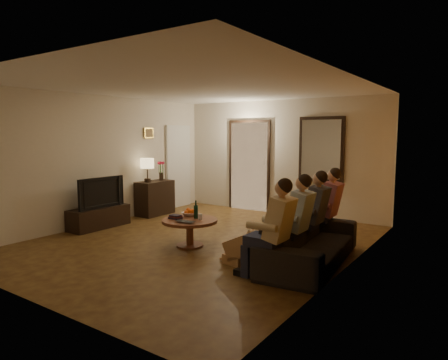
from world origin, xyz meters
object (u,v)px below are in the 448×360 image
Objects in this scene: dog at (239,246)px; person_b at (295,225)px; bowl at (190,214)px; sofa at (310,241)px; person_d at (327,211)px; dresser at (155,198)px; table_lamp at (147,170)px; laptop at (183,222)px; tv_stand at (99,217)px; person_a at (275,234)px; person_c at (312,217)px; coffee_table at (190,233)px; tv at (98,192)px; wine_bottle at (196,209)px.

person_b is at bearing 35.92° from dog.
person_b reaches higher than bowl.
sofa is 8.55× the size of bowl.
dresser is at bearing 175.05° from person_d.
laptop is at bearing -34.01° from table_lamp.
sofa is (4.26, 0.29, 0.12)m from tv_stand.
bowl is (-2.04, 0.22, -0.12)m from person_b.
laptop is (-1.76, -1.48, -0.14)m from person_d.
sofa is at bearing -83.66° from person_d.
dog is at bearing -6.24° from laptop.
person_a is at bearing -11.79° from laptop.
person_b is (4.16, -1.34, -0.44)m from table_lamp.
person_c is (0.00, 1.20, 0.00)m from person_a.
dresser is 2.78m from coffee_table.
dresser is 3.99m from dog.
dresser is 3.03m from laptop.
person_b is 0.60m from person_c.
laptop reaches higher than coffee_table.
person_b reaches higher than tv_stand.
table_lamp reaches higher than coffee_table.
person_c is at bearing 90.00° from person_b.
sofa is (4.26, -1.04, -0.71)m from table_lamp.
person_b is at bearing -90.07° from tv.
dresser reaches higher than tv_stand.
person_a is 1.20m from person_c.
coffee_table is 2.92× the size of wine_bottle.
sofa is 2.45× the size of coffee_table.
tv_stand is 4.22m from person_c.
table_lamp reaches higher than dog.
laptop is at bearing -82.50° from wine_bottle.
dresser is 1.54× the size of dog.
laptop is at bearing -153.43° from person_c.
person_d reaches higher than bowl.
dresser is at bearing 145.87° from coffee_table.
bowl is (-0.18, 0.22, 0.26)m from coffee_table.
dresser is 2.62× the size of laptop.
sofa is at bearing -71.57° from person_c.
dog is 1.25m from coffee_table.
sofa is 1.94m from wine_bottle.
dog is (-0.67, 0.23, -0.32)m from person_a.
wine_bottle is (2.35, 0.10, -0.10)m from tv.
coffee_table is at bearing -162.13° from person_c.
tv_stand is at bearing 171.77° from laptop.
tv_stand is at bearing 179.93° from person_b.
dog is 2.16× the size of bowl.
tv_stand is 2.30m from coffee_table.
person_c is (0.00, 0.60, 0.00)m from person_b.
person_c is 1.00× the size of person_d.
dresser is 4.28m from person_c.
person_c is at bearing 12.81° from sofa.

